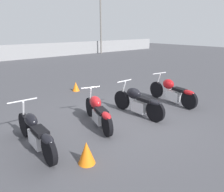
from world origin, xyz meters
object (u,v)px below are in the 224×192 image
motorcycle_slot_1 (98,111)px  traffic_cone_far (76,87)px  light_pole_right (101,14)px  motorcycle_slot_3 (173,91)px  motorcycle_slot_2 (138,102)px  motorcycle_slot_0 (36,133)px  traffic_cone_near (87,153)px

motorcycle_slot_1 → traffic_cone_far: (1.43, 3.41, -0.22)m
light_pole_right → traffic_cone_far: bearing=-132.6°
motorcycle_slot_1 → motorcycle_slot_3: size_ratio=0.90×
motorcycle_slot_1 → motorcycle_slot_3: 3.18m
motorcycle_slot_2 → traffic_cone_far: 3.64m
traffic_cone_far → motorcycle_slot_3: bearing=-64.6°
motorcycle_slot_0 → motorcycle_slot_2: size_ratio=1.07×
motorcycle_slot_2 → traffic_cone_near: (-2.65, -1.06, -0.20)m
motorcycle_slot_2 → motorcycle_slot_3: (1.79, -0.02, -0.01)m
traffic_cone_near → motorcycle_slot_2: bearing=21.7°
light_pole_right → motorcycle_slot_1: size_ratio=3.51×
light_pole_right → motorcycle_slot_0: 20.38m
light_pole_right → traffic_cone_near: (-13.04, -15.93, -3.81)m
traffic_cone_near → traffic_cone_far: size_ratio=1.20×
light_pole_right → traffic_cone_far: (-10.34, -11.24, -3.85)m
traffic_cone_near → traffic_cone_far: traffic_cone_near is taller
motorcycle_slot_1 → traffic_cone_far: bearing=85.8°
light_pole_right → motorcycle_slot_2: light_pole_right is taller
motorcycle_slot_0 → traffic_cone_near: motorcycle_slot_0 is taller
traffic_cone_far → motorcycle_slot_1: bearing=-112.8°
motorcycle_slot_0 → motorcycle_slot_1: size_ratio=1.11×
motorcycle_slot_3 → traffic_cone_far: bearing=124.4°
motorcycle_slot_1 → motorcycle_slot_2: (1.38, -0.22, 0.02)m
light_pole_right → traffic_cone_near: bearing=-129.3°
motorcycle_slot_3 → light_pole_right: bearing=69.0°
traffic_cone_near → light_pole_right: bearing=50.7°
motorcycle_slot_1 → traffic_cone_far: size_ratio=5.00×
motorcycle_slot_1 → traffic_cone_near: bearing=-116.4°
traffic_cone_far → motorcycle_slot_2: bearing=-90.8°
traffic_cone_far → traffic_cone_near: bearing=-120.0°
traffic_cone_near → traffic_cone_far: 5.41m
motorcycle_slot_3 → traffic_cone_near: 4.56m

